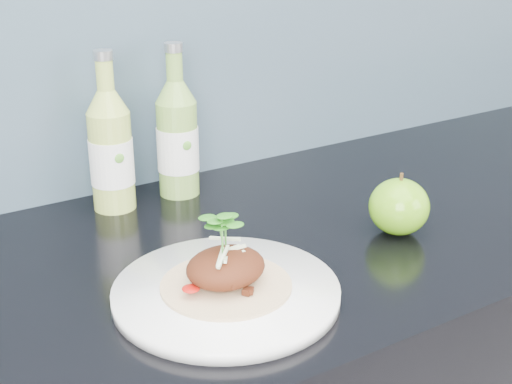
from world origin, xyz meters
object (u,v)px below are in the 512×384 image
at_px(cider_bottle_right, 177,139).
at_px(cider_bottle_left, 111,151).
at_px(green_apple, 399,207).
at_px(dinner_plate, 226,292).

bearing_deg(cider_bottle_right, cider_bottle_left, 158.84).
xyz_separation_m(green_apple, cider_bottle_left, (-0.31, 0.30, 0.05)).
height_order(dinner_plate, cider_bottle_left, cider_bottle_left).
relative_size(dinner_plate, green_apple, 3.07).
bearing_deg(dinner_plate, cider_bottle_left, 91.54).
distance_m(green_apple, cider_bottle_left, 0.44).
xyz_separation_m(cider_bottle_left, cider_bottle_right, (0.11, -0.00, 0.00)).
bearing_deg(green_apple, dinner_plate, -174.61).
bearing_deg(cider_bottle_right, dinner_plate, -128.22).
xyz_separation_m(dinner_plate, cider_bottle_left, (-0.01, 0.33, 0.09)).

